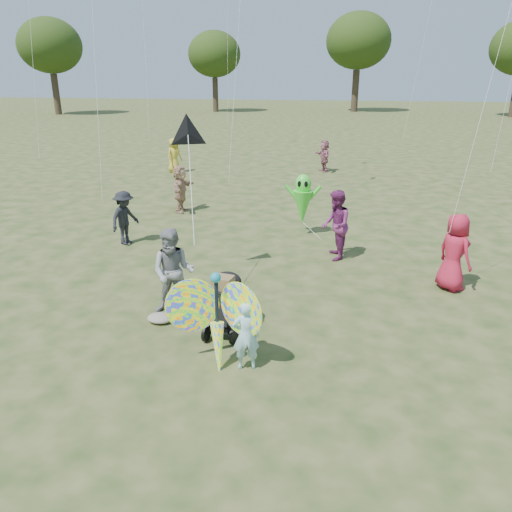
% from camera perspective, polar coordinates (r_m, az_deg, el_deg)
% --- Properties ---
extents(ground, '(160.00, 160.00, 0.00)m').
position_cam_1_polar(ground, '(8.46, -0.46, -10.59)').
color(ground, '#51592B').
rests_on(ground, ground).
extents(child_girl, '(0.47, 0.37, 1.13)m').
position_cam_1_polar(child_girl, '(7.70, -1.16, -9.07)').
color(child_girl, '#9ED6E0').
rests_on(child_girl, ground).
extents(adult_man, '(0.88, 0.73, 1.68)m').
position_cam_1_polar(adult_man, '(9.41, -9.43, -1.84)').
color(adult_man, gray).
rests_on(adult_man, ground).
extents(grey_bag, '(0.48, 0.39, 0.15)m').
position_cam_1_polar(grey_bag, '(9.44, -10.89, -6.96)').
color(grey_bag, gray).
rests_on(grey_bag, ground).
extents(crowd_a, '(0.89, 0.96, 1.65)m').
position_cam_1_polar(crowd_a, '(11.16, 21.73, 0.40)').
color(crowd_a, '#B41C37').
rests_on(crowd_a, ground).
extents(crowd_b, '(0.80, 1.05, 1.44)m').
position_cam_1_polar(crowd_b, '(13.68, -14.78, 4.24)').
color(crowd_b, black).
rests_on(crowd_b, ground).
extents(crowd_d, '(0.51, 1.45, 1.54)m').
position_cam_1_polar(crowd_d, '(16.60, -8.62, 7.62)').
color(crowd_d, tan).
rests_on(crowd_d, ground).
extents(crowd_e, '(0.74, 0.90, 1.71)m').
position_cam_1_polar(crowd_e, '(12.26, 9.08, 3.49)').
color(crowd_e, '#742660').
rests_on(crowd_e, ground).
extents(crowd_g, '(0.82, 0.91, 1.56)m').
position_cam_1_polar(crowd_g, '(23.50, -9.34, 11.28)').
color(crowd_g, gold).
rests_on(crowd_g, ground).
extents(crowd_j, '(0.92, 1.39, 1.44)m').
position_cam_1_polar(crowd_j, '(23.66, 7.80, 11.27)').
color(crowd_j, '#9D5968').
rests_on(crowd_j, ground).
extents(jogging_stroller, '(0.61, 1.10, 1.09)m').
position_cam_1_polar(jogging_stroller, '(8.73, -3.59, -5.03)').
color(jogging_stroller, black).
rests_on(jogging_stroller, ground).
extents(butterfly_kite, '(1.74, 0.75, 1.75)m').
position_cam_1_polar(butterfly_kite, '(7.71, -4.47, -7.32)').
color(butterfly_kite, '#EF5825').
rests_on(butterfly_kite, ground).
extents(delta_kite_rig, '(1.01, 1.98, 2.22)m').
position_cam_1_polar(delta_kite_rig, '(10.51, -7.78, 13.57)').
color(delta_kite_rig, black).
rests_on(delta_kite_rig, ground).
extents(alien_kite, '(1.12, 0.69, 1.74)m').
position_cam_1_polar(alien_kite, '(13.97, 5.35, 6.21)').
color(alien_kite, '#42D933').
rests_on(alien_kite, ground).
extents(tree_line, '(91.78, 33.60, 10.79)m').
position_cam_1_polar(tree_line, '(52.24, 13.71, 22.49)').
color(tree_line, '#3A2D21').
rests_on(tree_line, ground).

